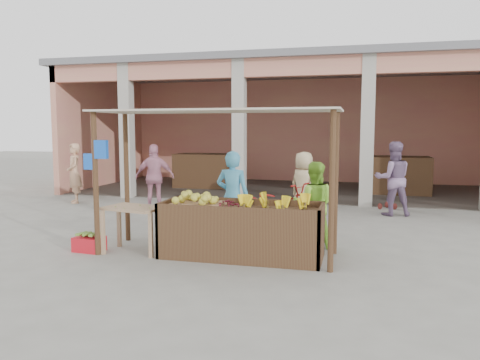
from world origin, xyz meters
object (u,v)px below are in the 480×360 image
(red_crate, at_px, (89,244))
(motorcycle, at_px, (278,205))
(side_table, at_px, (134,215))
(vendor_green, at_px, (314,202))
(fruit_stall, at_px, (242,233))
(vendor_blue, at_px, (233,194))

(red_crate, height_order, motorcycle, motorcycle)
(side_table, distance_m, red_crate, 0.94)
(side_table, xyz_separation_m, motorcycle, (2.07, 2.20, -0.11))
(side_table, bearing_deg, vendor_green, 32.36)
(fruit_stall, relative_size, side_table, 2.43)
(fruit_stall, relative_size, vendor_green, 1.63)
(vendor_blue, xyz_separation_m, motorcycle, (0.64, 1.13, -0.37))
(vendor_green, bearing_deg, red_crate, 12.45)
(vendor_green, xyz_separation_m, motorcycle, (-0.83, 1.09, -0.27))
(side_table, bearing_deg, vendor_blue, 48.09)
(motorcycle, bearing_deg, fruit_stall, -163.41)
(fruit_stall, bearing_deg, vendor_green, 42.30)
(vendor_blue, height_order, motorcycle, vendor_blue)
(fruit_stall, height_order, vendor_green, vendor_green)
(red_crate, xyz_separation_m, vendor_green, (3.67, 1.25, 0.67))
(fruit_stall, height_order, motorcycle, motorcycle)
(vendor_green, height_order, motorcycle, vendor_green)
(fruit_stall, height_order, side_table, fruit_stall)
(red_crate, bearing_deg, vendor_green, 23.19)
(fruit_stall, relative_size, motorcycle, 1.28)
(vendor_blue, bearing_deg, vendor_green, -177.17)
(red_crate, height_order, vendor_green, vendor_green)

